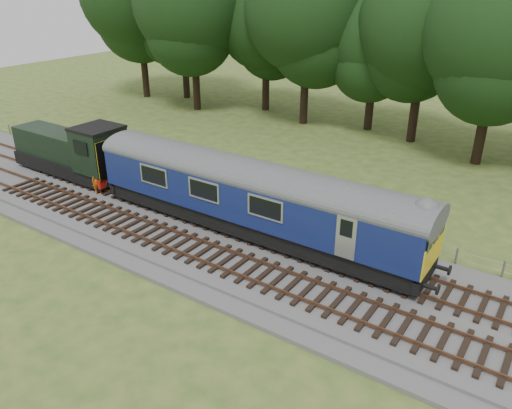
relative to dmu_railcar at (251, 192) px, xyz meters
The scene contains 9 objects.
ground 3.27m from the dmu_railcar, 44.90° to the right, with size 120.00×120.00×0.00m, color #3A5A21.
ballast 3.14m from the dmu_railcar, 44.90° to the right, with size 70.00×7.00×0.35m, color #4C4C4F.
track_north 2.60m from the dmu_railcar, ahead, with size 67.20×2.40×0.21m.
track_south 3.97m from the dmu_railcar, 64.91° to the right, with size 67.20×2.40×0.21m.
fence 4.29m from the dmu_railcar, 65.62° to the left, with size 64.00×0.12×1.00m, color #6B6054, non-canonical shape.
tree_line 20.81m from the dmu_railcar, 86.10° to the left, with size 70.00×8.00×18.00m, color black, non-canonical shape.
dmu_railcar is the anchor object (origin of this frame).
shunter_loco 13.94m from the dmu_railcar, behind, with size 8.91×2.60×3.38m.
worker 10.52m from the dmu_railcar, behind, with size 0.59×0.39×1.62m, color orange.
Camera 1 is at (11.52, -17.07, 12.45)m, focal length 35.00 mm.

